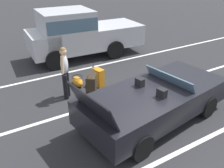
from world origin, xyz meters
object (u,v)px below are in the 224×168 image
at_px(suitcase_large_black, 91,87).
at_px(suitcase_medium_bright, 98,77).
at_px(convertible_car, 159,98).
at_px(duffel_bag, 78,81).
at_px(parked_pickup_truck_near, 77,33).
at_px(traveler_person, 65,70).

relative_size(suitcase_large_black, suitcase_medium_bright, 1.77).
relative_size(convertible_car, suitcase_large_black, 3.96).
distance_m(duffel_bag, parked_pickup_truck_near, 2.99).
height_order(suitcase_large_black, traveler_person, traveler_person).
bearing_deg(suitcase_medium_bright, duffel_bag, 136.31).
height_order(convertible_car, duffel_bag, convertible_car).
bearing_deg(suitcase_large_black, duffel_bag, -52.37).
xyz_separation_m(suitcase_large_black, parked_pickup_truck_near, (1.11, 3.55, 0.74)).
relative_size(duffel_bag, parked_pickup_truck_near, 0.13).
bearing_deg(convertible_car, suitcase_large_black, 111.69).
bearing_deg(suitcase_large_black, convertible_car, 153.24).
relative_size(convertible_car, parked_pickup_truck_near, 0.86).
bearing_deg(duffel_bag, suitcase_large_black, -86.02).
height_order(suitcase_large_black, duffel_bag, suitcase_large_black).
relative_size(duffel_bag, traveler_person, 0.39).
xyz_separation_m(suitcase_medium_bright, parked_pickup_truck_near, (0.55, 2.96, 0.80)).
height_order(duffel_bag, parked_pickup_truck_near, parked_pickup_truck_near).
height_order(convertible_car, traveler_person, traveler_person).
bearing_deg(traveler_person, convertible_car, -18.07).
relative_size(suitcase_large_black, parked_pickup_truck_near, 0.22).
bearing_deg(parked_pickup_truck_near, duffel_bag, 68.35).
height_order(duffel_bag, traveler_person, traveler_person).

